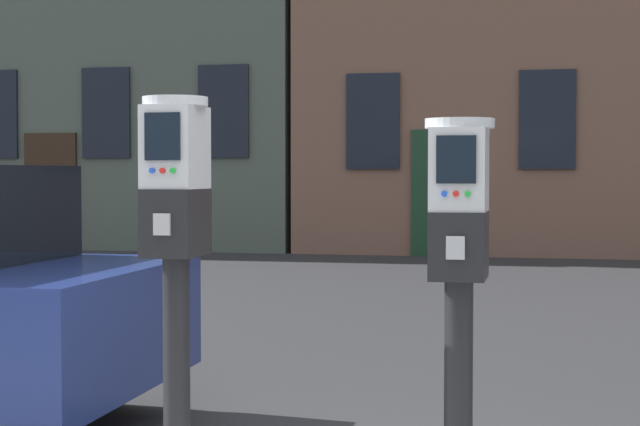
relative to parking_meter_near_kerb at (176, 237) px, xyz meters
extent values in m
cylinder|color=black|center=(0.00, 0.00, -0.54)|extent=(0.09, 0.09, 0.96)
cube|color=black|center=(0.00, 0.00, 0.05)|extent=(0.17, 0.24, 0.22)
cube|color=#A5A8AD|center=(0.00, -0.13, 0.05)|extent=(0.06, 0.01, 0.07)
cube|color=#B7BABF|center=(0.00, 0.00, 0.30)|extent=(0.17, 0.23, 0.27)
cube|color=black|center=(0.00, -0.12, 0.33)|extent=(0.12, 0.01, 0.15)
cylinder|color=blue|center=(-0.03, -0.12, 0.22)|extent=(0.02, 0.01, 0.02)
cylinder|color=red|center=(0.00, -0.12, 0.22)|extent=(0.02, 0.01, 0.02)
cylinder|color=green|center=(0.04, -0.12, 0.22)|extent=(0.02, 0.01, 0.02)
cylinder|color=#B7BABF|center=(0.00, 0.00, 0.45)|extent=(0.22, 0.22, 0.03)
cylinder|color=black|center=(0.93, 0.00, -0.57)|extent=(0.09, 0.09, 0.91)
cube|color=black|center=(0.93, 0.00, -0.01)|extent=(0.17, 0.24, 0.21)
cube|color=#A5A8AD|center=(0.93, -0.13, -0.01)|extent=(0.06, 0.01, 0.07)
cube|color=#B7BABF|center=(0.93, 0.00, 0.22)|extent=(0.17, 0.23, 0.26)
cube|color=black|center=(0.93, -0.12, 0.25)|extent=(0.12, 0.01, 0.14)
cylinder|color=blue|center=(0.90, -0.12, 0.15)|extent=(0.02, 0.01, 0.02)
cylinder|color=red|center=(0.93, -0.12, 0.15)|extent=(0.02, 0.01, 0.02)
cylinder|color=green|center=(0.97, -0.12, 0.15)|extent=(0.02, 0.01, 0.02)
cylinder|color=#B7BABF|center=(0.93, 0.00, 0.37)|extent=(0.22, 0.22, 0.03)
cylinder|color=black|center=(-1.50, 2.39, -0.85)|extent=(0.64, 0.23, 0.64)
cube|color=black|center=(-6.50, 13.93, 1.28)|extent=(0.90, 0.06, 1.60)
cube|color=black|center=(-4.33, 13.93, 1.28)|extent=(0.90, 0.06, 1.60)
cube|color=black|center=(-7.58, 13.93, -0.12)|extent=(1.00, 0.07, 2.10)
cube|color=black|center=(-1.72, 13.93, 1.08)|extent=(0.90, 0.06, 1.60)
cube|color=black|center=(1.13, 13.93, 1.08)|extent=(0.90, 0.06, 1.60)
cube|color=#193823|center=(-0.57, 13.93, -0.12)|extent=(1.00, 0.07, 2.10)
camera|label=1|loc=(1.21, -3.25, 0.21)|focal=58.41mm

